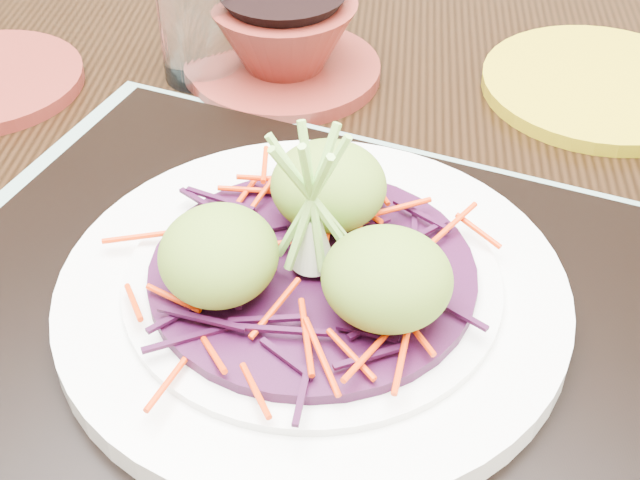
% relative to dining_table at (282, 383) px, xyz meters
% --- Properties ---
extents(dining_table, '(1.39, 1.01, 0.82)m').
position_rel_dining_table_xyz_m(dining_table, '(0.00, 0.00, 0.00)').
color(dining_table, black).
rests_on(dining_table, ground).
extents(placemat, '(0.57, 0.49, 0.00)m').
position_rel_dining_table_xyz_m(placemat, '(0.03, -0.05, 0.11)').
color(placemat, gray).
rests_on(placemat, dining_table).
extents(serving_tray, '(0.50, 0.41, 0.02)m').
position_rel_dining_table_xyz_m(serving_tray, '(0.03, -0.05, 0.12)').
color(serving_tray, black).
rests_on(serving_tray, placemat).
extents(white_plate, '(0.28, 0.28, 0.02)m').
position_rel_dining_table_xyz_m(white_plate, '(0.03, -0.05, 0.14)').
color(white_plate, white).
rests_on(white_plate, serving_tray).
extents(cabbage_bed, '(0.18, 0.18, 0.01)m').
position_rel_dining_table_xyz_m(cabbage_bed, '(0.03, -0.05, 0.16)').
color(cabbage_bed, '#310928').
rests_on(cabbage_bed, white_plate).
extents(carrot_julienne, '(0.22, 0.22, 0.01)m').
position_rel_dining_table_xyz_m(carrot_julienne, '(0.03, -0.05, 0.16)').
color(carrot_julienne, red).
rests_on(carrot_julienne, cabbage_bed).
extents(guacamole_scoops, '(0.16, 0.14, 0.05)m').
position_rel_dining_table_xyz_m(guacamole_scoops, '(0.03, -0.05, 0.18)').
color(guacamole_scoops, '#567021').
rests_on(guacamole_scoops, cabbage_bed).
extents(scallion_garnish, '(0.07, 0.07, 0.10)m').
position_rel_dining_table_xyz_m(scallion_garnish, '(0.03, -0.05, 0.20)').
color(scallion_garnish, '#85C44E').
rests_on(scallion_garnish, cabbage_bed).
extents(water_glass, '(0.09, 0.09, 0.09)m').
position_rel_dining_table_xyz_m(water_glass, '(-0.12, 0.22, 0.15)').
color(water_glass, white).
rests_on(water_glass, dining_table).
extents(terracotta_bowl_set, '(0.18, 0.18, 0.07)m').
position_rel_dining_table_xyz_m(terracotta_bowl_set, '(-0.05, 0.23, 0.14)').
color(terracotta_bowl_set, maroon).
rests_on(terracotta_bowl_set, dining_table).
extents(yellow_plate, '(0.25, 0.25, 0.01)m').
position_rel_dining_table_xyz_m(yellow_plate, '(0.20, 0.26, 0.11)').
color(yellow_plate, '#AF9A13').
rests_on(yellow_plate, dining_table).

